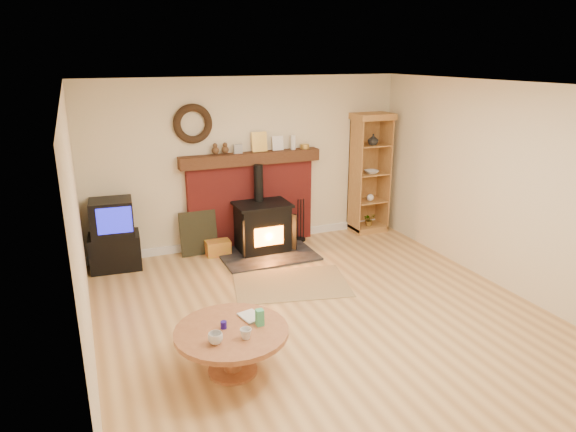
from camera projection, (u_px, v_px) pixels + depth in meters
name	position (u px, v px, depth m)	size (l,w,h in m)	color
ground	(327.00, 319.00, 5.89)	(5.50, 5.50, 0.00)	#AC7D47
room_shell	(325.00, 171.00, 5.45)	(5.02, 5.52, 2.61)	beige
chimney_breast	(251.00, 195.00, 8.00)	(2.20, 0.22, 1.78)	maroon
wood_stove	(263.00, 228.00, 7.80)	(1.40, 1.00, 1.33)	black
area_rug	(291.00, 284.00, 6.77)	(1.48, 1.02, 0.01)	brown
tv_unit	(114.00, 236.00, 7.15)	(0.72, 0.53, 1.00)	black
curio_cabinet	(369.00, 173.00, 8.59)	(0.64, 0.46, 2.00)	#945A30
firelog_box	(218.00, 248.00, 7.74)	(0.36, 0.23, 0.23)	gold
leaning_painting	(199.00, 233.00, 7.71)	(0.56, 0.03, 0.67)	black
fire_tools	(301.00, 233.00, 8.33)	(0.16, 0.16, 0.70)	black
coffee_table	(232.00, 338.00, 4.79)	(1.07, 1.07, 0.61)	brown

